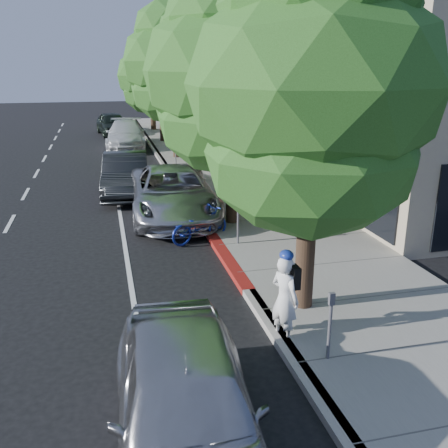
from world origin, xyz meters
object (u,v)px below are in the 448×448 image
object	(u,v)px
street_tree_0	(314,90)
dark_sedan	(126,174)
street_tree_4	(161,67)
silver_suv	(173,193)
street_tree_2	(196,74)
street_tree_1	(233,74)
dark_suv_far	(112,124)
street_tree_5	(151,76)
cyclist	(285,299)
white_pickup	(126,135)
near_car_a	(186,405)
pedestrian	(236,184)
bicycle	(200,225)
street_tree_3	(174,64)

from	to	relation	value
street_tree_0	dark_sedan	world-z (taller)	street_tree_0
street_tree_4	silver_suv	distance (m)	17.06
street_tree_2	silver_suv	distance (m)	6.13
street_tree_1	street_tree_4	world-z (taller)	street_tree_1
street_tree_0	dark_suv_far	size ratio (longest dim) A/B	1.60
street_tree_2	street_tree_5	xyz separation A→B (m)	(-0.00, 18.00, -0.58)
cyclist	white_pickup	size ratio (longest dim) A/B	0.30
street_tree_2	white_pickup	size ratio (longest dim) A/B	1.30
street_tree_0	near_car_a	size ratio (longest dim) A/B	1.57
silver_suv	near_car_a	size ratio (longest dim) A/B	1.25
silver_suv	pedestrian	size ratio (longest dim) A/B	3.19
bicycle	street_tree_5	bearing A→B (deg)	-27.47
street_tree_5	bicycle	bearing A→B (deg)	-92.95
street_tree_0	street_tree_5	world-z (taller)	street_tree_0
street_tree_3	white_pickup	size ratio (longest dim) A/B	1.46
street_tree_2	white_pickup	bearing A→B (deg)	103.37
dark_sedan	silver_suv	bearing A→B (deg)	-63.92
street_tree_5	near_car_a	world-z (taller)	street_tree_5
street_tree_5	bicycle	size ratio (longest dim) A/B	3.55
dark_suv_far	street_tree_2	bearing A→B (deg)	-87.36
street_tree_3	bicycle	distance (m)	14.00
street_tree_3	dark_suv_far	bearing A→B (deg)	106.12
street_tree_5	cyclist	distance (m)	31.16
near_car_a	street_tree_0	bearing A→B (deg)	52.15
dark_sedan	street_tree_1	bearing A→B (deg)	-53.75
dark_suv_far	street_tree_5	bearing A→B (deg)	14.46
dark_sedan	bicycle	bearing A→B (deg)	-69.33
dark_sedan	pedestrian	distance (m)	5.20
street_tree_0	street_tree_4	xyz separation A→B (m)	(0.00, 24.00, 0.21)
white_pickup	bicycle	bearing A→B (deg)	-82.40
cyclist	silver_suv	size ratio (longest dim) A/B	0.29
silver_suv	street_tree_2	bearing A→B (deg)	71.64
street_tree_3	street_tree_5	distance (m)	12.04
cyclist	street_tree_2	bearing A→B (deg)	-30.23
street_tree_1	pedestrian	distance (m)	3.88
bicycle	dark_sedan	distance (m)	6.45
street_tree_0	pedestrian	distance (m)	8.04
street_tree_5	white_pickup	xyz separation A→B (m)	(-2.47, -7.60, -3.23)
street_tree_3	near_car_a	size ratio (longest dim) A/B	1.72
street_tree_0	street_tree_5	bearing A→B (deg)	90.00
street_tree_0	near_car_a	xyz separation A→B (m)	(-3.10, -3.50, -3.78)
white_pickup	street_tree_0	bearing A→B (deg)	-79.92
street_tree_1	street_tree_2	distance (m)	6.00
bicycle	street_tree_1	bearing A→B (deg)	-72.04
street_tree_0	street_tree_1	world-z (taller)	street_tree_1
street_tree_4	bicycle	world-z (taller)	street_tree_4
white_pickup	street_tree_3	bearing A→B (deg)	-56.89
street_tree_2	cyclist	world-z (taller)	street_tree_2
street_tree_3	dark_sedan	distance (m)	8.73
street_tree_3	cyclist	distance (m)	19.45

